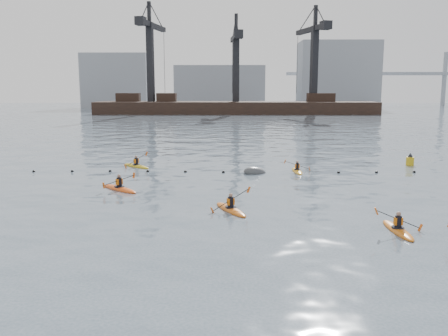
{
  "coord_description": "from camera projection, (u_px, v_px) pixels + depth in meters",
  "views": [
    {
      "loc": [
        -1.48,
        -14.13,
        6.54
      ],
      "look_at": [
        -1.77,
        8.02,
        2.8
      ],
      "focal_mm": 38.0,
      "sensor_mm": 36.0,
      "label": 1
    }
  ],
  "objects": [
    {
      "name": "ground",
      "position": [
        276.0,
        297.0,
        15.01
      ],
      "size": [
        400.0,
        400.0,
        0.0
      ],
      "primitive_type": "plane",
      "color": "#3C4D58",
      "rests_on": "ground"
    },
    {
      "name": "float_line",
      "position": [
        242.0,
        172.0,
        37.23
      ],
      "size": [
        33.24,
        0.73,
        0.24
      ],
      "color": "black",
      "rests_on": "ground"
    },
    {
      "name": "kayaker_0",
      "position": [
        231.0,
        209.0,
        25.62
      ],
      "size": [
        2.2,
        3.36,
        1.35
      ],
      "rotation": [
        0.0,
        0.0,
        0.45
      ],
      "color": "#CE5E13",
      "rests_on": "ground"
    },
    {
      "name": "kayaker_5",
      "position": [
        136.0,
        166.0,
        39.9
      ],
      "size": [
        2.9,
        2.84,
        1.31
      ],
      "rotation": [
        0.0,
        0.0,
        0.8
      ],
      "color": "gold",
      "rests_on": "ground"
    },
    {
      "name": "mooring_buoy",
      "position": [
        255.0,
        173.0,
        36.91
      ],
      "size": [
        2.39,
        1.92,
        1.36
      ],
      "primitive_type": "ellipsoid",
      "rotation": [
        0.0,
        0.21,
        0.43
      ],
      "color": "#393C3E",
      "rests_on": "ground"
    },
    {
      "name": "kayaker_3",
      "position": [
        297.0,
        170.0,
        37.55
      ],
      "size": [
        2.11,
        3.1,
        1.11
      ],
      "rotation": [
        0.0,
        0.0,
        0.04
      ],
      "color": "orange",
      "rests_on": "ground"
    },
    {
      "name": "skyline",
      "position": [
        241.0,
        80.0,
        161.61
      ],
      "size": [
        141.0,
        28.0,
        22.0
      ],
      "color": "gray",
      "rests_on": "ground"
    },
    {
      "name": "barge_pier",
      "position": [
        235.0,
        106.0,
        123.15
      ],
      "size": [
        72.0,
        19.3,
        29.5
      ],
      "color": "black",
      "rests_on": "ground"
    },
    {
      "name": "kayaker_4",
      "position": [
        398.0,
        229.0,
        21.9
      ],
      "size": [
        2.3,
        3.34,
        1.27
      ],
      "rotation": [
        0.0,
        0.0,
        3.19
      ],
      "color": "#C56112",
      "rests_on": "ground"
    },
    {
      "name": "nav_buoy",
      "position": [
        410.0,
        161.0,
        40.68
      ],
      "size": [
        0.67,
        0.67,
        1.21
      ],
      "color": "orange",
      "rests_on": "ground"
    },
    {
      "name": "kayaker_2",
      "position": [
        119.0,
        188.0,
        30.91
      ],
      "size": [
        3.09,
        3.02,
        1.15
      ],
      "rotation": [
        0.0,
        0.0,
        0.8
      ],
      "color": "#DF5015",
      "rests_on": "ground"
    }
  ]
}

